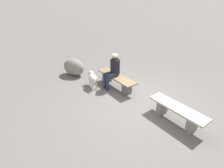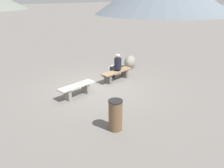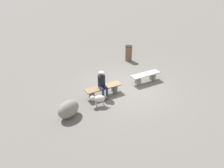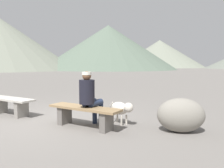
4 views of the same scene
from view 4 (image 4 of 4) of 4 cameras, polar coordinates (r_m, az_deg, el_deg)
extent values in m
cube|color=slate|center=(6.01, -17.21, -9.08)|extent=(210.00, 210.00, 0.06)
cube|color=gray|center=(7.24, -26.50, -5.00)|extent=(0.14, 0.36, 0.43)
cube|color=gray|center=(6.48, -22.04, -5.97)|extent=(0.14, 0.36, 0.43)
cube|color=#B2ADA3|center=(6.82, -24.47, -3.48)|extent=(1.60, 0.44, 0.05)
cube|color=#605B56|center=(5.50, -11.96, -7.73)|extent=(0.14, 0.35, 0.42)
cube|color=#605B56|center=(4.79, -1.39, -9.55)|extent=(0.14, 0.35, 0.42)
cube|color=#8C704C|center=(5.07, -7.08, -6.04)|extent=(1.75, 0.44, 0.05)
cylinder|color=black|center=(4.96, -6.41, -2.00)|extent=(0.34, 0.34, 0.53)
sphere|color=brown|center=(4.93, -6.45, 2.08)|extent=(0.20, 0.20, 0.20)
cylinder|color=silver|center=(4.93, -6.46, 2.71)|extent=(0.21, 0.21, 0.07)
cylinder|color=#232D47|center=(5.09, -4.16, -4.82)|extent=(0.17, 0.39, 0.15)
cylinder|color=#232D47|center=(5.29, -2.83, -7.43)|extent=(0.11, 0.11, 0.54)
cylinder|color=#232D47|center=(5.21, -5.78, -4.61)|extent=(0.17, 0.39, 0.15)
cylinder|color=#232D47|center=(5.40, -4.43, -7.17)|extent=(0.11, 0.11, 0.54)
ellipsoid|color=beige|center=(5.36, 1.90, -6.17)|extent=(0.56, 0.44, 0.30)
sphere|color=beige|center=(5.13, 4.21, -6.02)|extent=(0.22, 0.22, 0.22)
cylinder|color=beige|center=(5.36, 3.70, -9.03)|extent=(0.04, 0.04, 0.22)
cylinder|color=beige|center=(5.25, 2.41, -9.32)|extent=(0.04, 0.04, 0.22)
cylinder|color=beige|center=(5.58, 1.39, -8.43)|extent=(0.04, 0.04, 0.22)
cylinder|color=beige|center=(5.48, 0.12, -8.70)|extent=(0.04, 0.04, 0.22)
cylinder|color=beige|center=(5.56, -0.12, -5.28)|extent=(0.12, 0.07, 0.15)
ellipsoid|color=gray|center=(4.92, 17.11, -7.59)|extent=(1.13, 0.93, 0.72)
cone|color=gray|center=(83.18, 11.98, 7.52)|extent=(31.64, 31.64, 9.81)
cone|color=#566656|center=(55.95, -0.94, 9.30)|extent=(33.25, 33.25, 10.79)
camera|label=1|loc=(10.76, -14.90, 14.14)|focal=28.08mm
camera|label=2|loc=(11.39, -75.94, 13.41)|focal=36.41mm
camera|label=3|loc=(12.52, 35.93, 23.70)|focal=35.18mm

